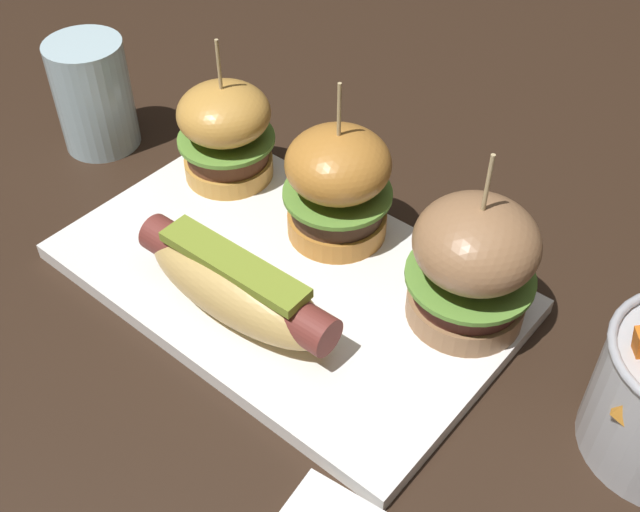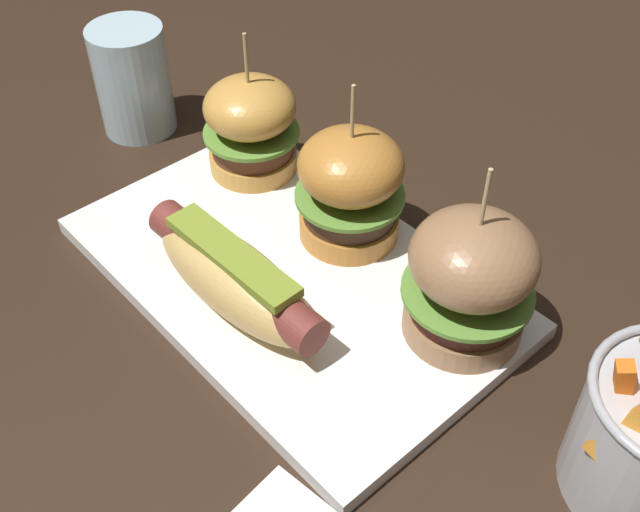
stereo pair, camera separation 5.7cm
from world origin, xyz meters
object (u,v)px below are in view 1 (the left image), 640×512
hot_dog (232,282)px  slider_right (473,263)px  slider_center (335,183)px  water_glass (93,95)px  platter_main (286,278)px  slider_left (226,132)px

hot_dog → slider_right: 0.18m
slider_center → water_glass: size_ratio=1.32×
water_glass → platter_main: bearing=-6.4°
platter_main → slider_center: bearing=92.4°
platter_main → water_glass: size_ratio=3.33×
water_glass → slider_center: bearing=7.3°
water_glass → hot_dog: bearing=-17.5°
platter_main → slider_right: 0.16m
platter_main → slider_right: (0.13, 0.05, 0.06)m
hot_dog → slider_center: size_ratio=1.25×
slider_left → slider_center: size_ratio=0.94×
platter_main → slider_left: size_ratio=2.67×
hot_dog → water_glass: water_glass is taller
slider_left → slider_center: bearing=1.0°
slider_left → water_glass: bearing=-167.6°
slider_center → platter_main: bearing=-87.6°
hot_dog → water_glass: 0.28m
hot_dog → water_glass: size_ratio=1.65×
slider_center → hot_dog: bearing=-90.5°
slider_right → slider_left: bearing=178.1°
slider_right → water_glass: (-0.41, -0.02, -0.01)m
slider_left → slider_center: (0.12, 0.00, 0.00)m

